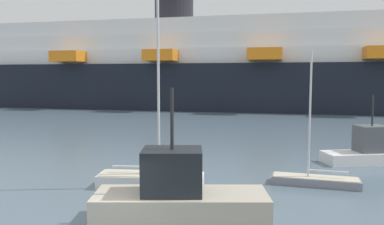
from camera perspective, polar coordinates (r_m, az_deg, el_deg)
name	(u,v)px	position (r m, az deg, el deg)	size (l,w,h in m)	color
sailboat_1	(151,177)	(18.65, -6.03, -9.46)	(5.08, 1.94, 9.92)	white
sailboat_3	(315,179)	(19.82, 17.61, -9.27)	(4.17, 1.44, 6.39)	gray
fishing_boat_0	(368,150)	(25.83, 24.47, -5.06)	(5.54, 3.44, 4.09)	white
fishing_boat_1	(179,197)	(14.31, -1.99, -12.26)	(6.52, 3.30, 4.82)	#BCB29E
cruise_ship	(315,68)	(63.64, 17.59, 6.25)	(128.21, 23.80, 20.30)	black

